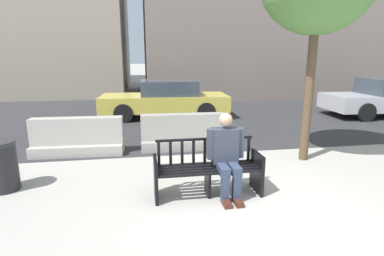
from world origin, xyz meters
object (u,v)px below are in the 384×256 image
at_px(trash_bin, 2,166).
at_px(jersey_barrier_left, 78,139).
at_px(seated_person, 226,153).
at_px(jersey_barrier_centre, 183,134).
at_px(car_taxi_near, 166,99).
at_px(street_bench, 207,171).

bearing_deg(trash_bin, jersey_barrier_left, 65.11).
height_order(seated_person, jersey_barrier_centre, seated_person).
relative_size(car_taxi_near, trash_bin, 5.53).
relative_size(jersey_barrier_left, trash_bin, 2.42).
distance_m(street_bench, trash_bin, 3.36).
bearing_deg(street_bench, jersey_barrier_centre, 90.69).
bearing_deg(street_bench, seated_person, -11.25).
distance_m(jersey_barrier_centre, jersey_barrier_left, 2.42).
bearing_deg(jersey_barrier_centre, street_bench, -89.31).
bearing_deg(car_taxi_near, jersey_barrier_centre, -88.73).
bearing_deg(jersey_barrier_centre, trash_bin, -150.36).
height_order(jersey_barrier_left, car_taxi_near, car_taxi_near).
height_order(jersey_barrier_centre, car_taxi_near, car_taxi_near).
distance_m(jersey_barrier_left, trash_bin, 2.00).
xyz_separation_m(seated_person, trash_bin, (-3.57, 0.76, -0.27)).
height_order(jersey_barrier_centre, jersey_barrier_left, same).
relative_size(jersey_barrier_centre, trash_bin, 2.41).
xyz_separation_m(street_bench, car_taxi_near, (-0.12, 6.52, 0.27)).
bearing_deg(street_bench, jersey_barrier_left, 134.17).
bearing_deg(jersey_barrier_left, trash_bin, -114.89).
distance_m(street_bench, car_taxi_near, 6.52).
height_order(street_bench, trash_bin, street_bench).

